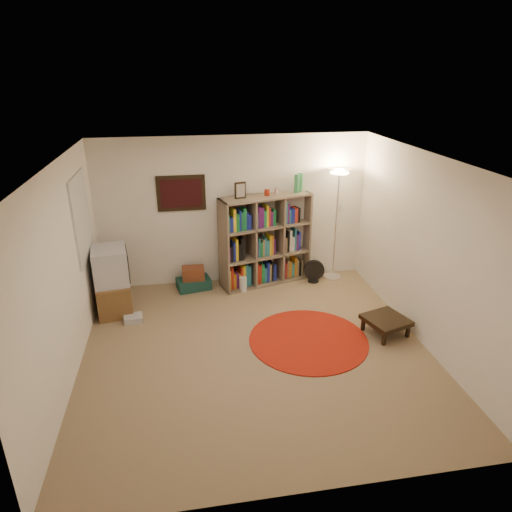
{
  "coord_description": "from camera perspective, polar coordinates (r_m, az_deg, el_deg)",
  "views": [
    {
      "loc": [
        -0.86,
        -5.05,
        3.46
      ],
      "look_at": [
        0.1,
        0.6,
        1.1
      ],
      "focal_mm": 32.0,
      "sensor_mm": 36.0,
      "label": 1
    }
  ],
  "objects": [
    {
      "name": "side_table",
      "position": [
        6.67,
        15.95,
        -7.78
      ],
      "size": [
        0.68,
        0.68,
        0.25
      ],
      "rotation": [
        0.0,
        0.0,
        0.31
      ],
      "color": "black",
      "rests_on": "ground"
    },
    {
      "name": "floor_fan",
      "position": [
        7.98,
        7.26,
        -1.9
      ],
      "size": [
        0.36,
        0.21,
        0.41
      ],
      "rotation": [
        0.0,
        0.0,
        -0.15
      ],
      "color": "black",
      "rests_on": "ground"
    },
    {
      "name": "red_rug",
      "position": [
        6.42,
        6.56,
        -10.35
      ],
      "size": [
        1.64,
        1.64,
        0.01
      ],
      "color": "maroon",
      "rests_on": "ground"
    },
    {
      "name": "paper_towel",
      "position": [
        7.63,
        -1.63,
        -3.55
      ],
      "size": [
        0.15,
        0.15,
        0.25
      ],
      "rotation": [
        0.0,
        0.0,
        0.24
      ],
      "color": "silver",
      "rests_on": "ground"
    },
    {
      "name": "tv_stand",
      "position": [
        7.2,
        -17.5,
        -3.05
      ],
      "size": [
        0.59,
        0.77,
        1.03
      ],
      "rotation": [
        0.0,
        0.0,
        0.15
      ],
      "color": "brown",
      "rests_on": "ground"
    },
    {
      "name": "dvd_box",
      "position": [
        7.03,
        -15.08,
        -7.54
      ],
      "size": [
        0.29,
        0.25,
        0.09
      ],
      "rotation": [
        0.0,
        0.0,
        0.11
      ],
      "color": "#BDBCC1",
      "rests_on": "ground"
    },
    {
      "name": "suitcase",
      "position": [
        7.81,
        -7.79,
        -3.43
      ],
      "size": [
        0.61,
        0.46,
        0.18
      ],
      "rotation": [
        0.0,
        0.0,
        0.2
      ],
      "color": "#153B33",
      "rests_on": "ground"
    },
    {
      "name": "floor_lamp",
      "position": [
        7.74,
        10.27,
        8.29
      ],
      "size": [
        0.39,
        0.39,
        1.96
      ],
      "rotation": [
        0.0,
        0.0,
        -0.02
      ],
      "color": "white",
      "rests_on": "ground"
    },
    {
      "name": "duffel_bag",
      "position": [
        7.99,
        -3.06,
        -2.3
      ],
      "size": [
        0.45,
        0.41,
        0.26
      ],
      "rotation": [
        0.0,
        0.0,
        -0.3
      ],
      "color": "black",
      "rests_on": "ground"
    },
    {
      "name": "wicker_basket",
      "position": [
        7.73,
        -7.85,
        -2.15
      ],
      "size": [
        0.37,
        0.26,
        0.21
      ],
      "rotation": [
        0.0,
        0.0,
        0.01
      ],
      "color": "maroon",
      "rests_on": "suitcase"
    },
    {
      "name": "room",
      "position": [
        5.62,
        -0.62,
        -0.7
      ],
      "size": [
        4.54,
        4.54,
        2.54
      ],
      "color": "#846B4D",
      "rests_on": "ground"
    },
    {
      "name": "bookshelf",
      "position": [
        7.73,
        1.0,
        1.82
      ],
      "size": [
        1.61,
        0.84,
        1.85
      ],
      "rotation": [
        0.0,
        0.0,
        0.27
      ],
      "color": "#74614D",
      "rests_on": "ground"
    }
  ]
}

